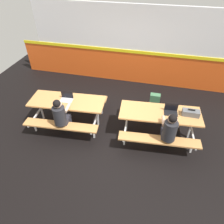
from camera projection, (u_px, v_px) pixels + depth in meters
The scene contains 10 objects.
ground_plane at pixel (111, 129), 5.62m from camera, with size 10.00×10.00×0.02m, color black.
accent_backdrop at pixel (131, 48), 6.88m from camera, with size 8.00×0.14×2.60m.
picnic_table_left at pixel (68, 105), 5.49m from camera, with size 2.03×1.70×0.74m.
picnic_table_right at pixel (159, 117), 5.11m from camera, with size 2.03×1.70×0.74m.
student_nearer at pixel (61, 115), 4.98m from camera, with size 0.38×0.53×1.21m.
student_further at pixel (169, 130), 4.57m from camera, with size 0.38×0.53×1.21m.
laptop_silver at pixel (67, 98), 5.39m from camera, with size 0.34×0.25×0.22m.
laptop_dark at pixel (171, 111), 4.97m from camera, with size 0.34×0.25×0.22m.
toolbox_grey at pixel (191, 113), 4.87m from camera, with size 0.40×0.18×0.18m.
backpack_dark at pixel (155, 100), 6.29m from camera, with size 0.30×0.22×0.44m.
Camera 1 is at (0.98, -3.95, 3.89)m, focal length 32.86 mm.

